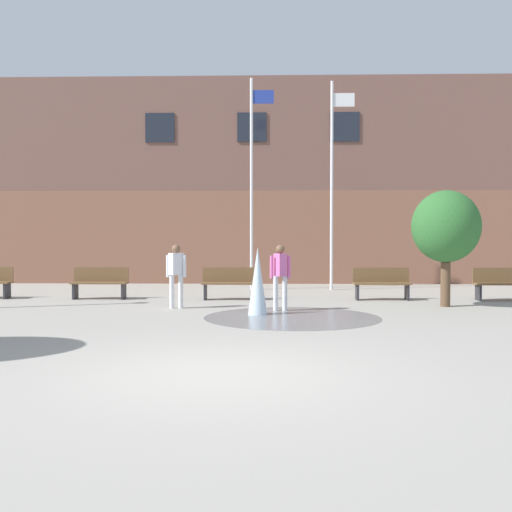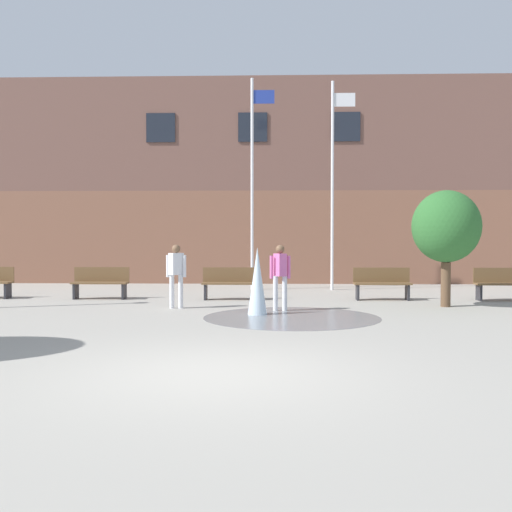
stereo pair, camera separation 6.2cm
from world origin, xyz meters
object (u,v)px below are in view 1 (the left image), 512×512
(park_bench_under_right_flagpole, at_px, (230,283))
(park_bench_near_trashcan, at_px, (382,283))
(adult_in_red, at_px, (280,272))
(flagpole_right, at_px, (333,179))
(flagpole_left, at_px, (252,177))
(park_bench_center, at_px, (100,282))
(park_bench_far_right, at_px, (503,283))
(street_tree_near_building, at_px, (446,227))
(adult_watching, at_px, (176,271))

(park_bench_under_right_flagpole, distance_m, park_bench_near_trashcan, 4.30)
(adult_in_red, distance_m, flagpole_right, 6.74)
(adult_in_red, height_order, flagpole_left, flagpole_left)
(park_bench_center, relative_size, park_bench_far_right, 1.00)
(adult_in_red, xyz_separation_m, flagpole_right, (1.84, 5.85, 2.80))
(park_bench_far_right, height_order, street_tree_near_building, street_tree_near_building)
(park_bench_center, distance_m, park_bench_under_right_flagpole, 3.75)
(park_bench_near_trashcan, xyz_separation_m, street_tree_near_building, (1.32, -1.63, 1.55))
(adult_watching, bearing_deg, flagpole_left, -153.71)
(adult_in_red, bearing_deg, park_bench_center, 37.20)
(flagpole_left, relative_size, street_tree_near_building, 2.40)
(park_bench_near_trashcan, height_order, street_tree_near_building, street_tree_near_building)
(park_bench_near_trashcan, xyz_separation_m, adult_in_red, (-2.91, -2.62, 0.45))
(flagpole_left, bearing_deg, street_tree_near_building, -43.64)
(park_bench_under_right_flagpole, distance_m, flagpole_right, 5.63)
(park_bench_center, bearing_deg, park_bench_near_trashcan, -0.28)
(flagpole_right, bearing_deg, street_tree_near_building, -63.77)
(park_bench_center, bearing_deg, park_bench_far_right, -0.32)
(adult_in_red, bearing_deg, flagpole_right, -42.93)
(park_bench_far_right, distance_m, street_tree_near_building, 3.04)
(park_bench_near_trashcan, xyz_separation_m, park_bench_far_right, (3.39, -0.02, 0.00))
(park_bench_near_trashcan, bearing_deg, park_bench_far_right, -0.41)
(street_tree_near_building, bearing_deg, park_bench_center, 169.93)
(adult_in_red, bearing_deg, park_bench_near_trashcan, -73.50)
(street_tree_near_building, bearing_deg, park_bench_near_trashcan, 129.16)
(park_bench_far_right, relative_size, adult_in_red, 1.01)
(adult_in_red, relative_size, street_tree_near_building, 0.54)
(park_bench_under_right_flagpole, relative_size, park_bench_far_right, 1.00)
(park_bench_under_right_flagpole, distance_m, flagpole_left, 4.69)
(flagpole_right, bearing_deg, park_bench_center, -155.43)
(flagpole_left, bearing_deg, flagpole_right, 0.00)
(park_bench_center, height_order, street_tree_near_building, street_tree_near_building)
(flagpole_right, bearing_deg, adult_in_red, -107.45)
(adult_in_red, distance_m, street_tree_near_building, 4.48)
(flagpole_left, bearing_deg, adult_watching, -107.64)
(street_tree_near_building, bearing_deg, adult_watching, -175.32)
(flagpole_right, relative_size, street_tree_near_building, 2.36)
(park_bench_near_trashcan, relative_size, adult_watching, 1.01)
(park_bench_near_trashcan, xyz_separation_m, adult_watching, (-5.49, -2.18, 0.45))
(park_bench_far_right, xyz_separation_m, adult_in_red, (-6.29, -2.59, 0.45))
(park_bench_far_right, relative_size, flagpole_left, 0.22)
(park_bench_near_trashcan, relative_size, flagpole_right, 0.23)
(park_bench_center, bearing_deg, adult_watching, -40.98)
(park_bench_center, height_order, adult_watching, adult_watching)
(park_bench_near_trashcan, distance_m, park_bench_far_right, 3.39)
(flagpole_right, bearing_deg, park_bench_under_right_flagpole, -134.60)
(park_bench_center, bearing_deg, flagpole_right, 24.57)
(adult_in_red, xyz_separation_m, flagpole_left, (-0.86, 5.85, 2.86))
(park_bench_under_right_flagpole, bearing_deg, flagpole_left, 80.84)
(park_bench_center, distance_m, flagpole_right, 8.34)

